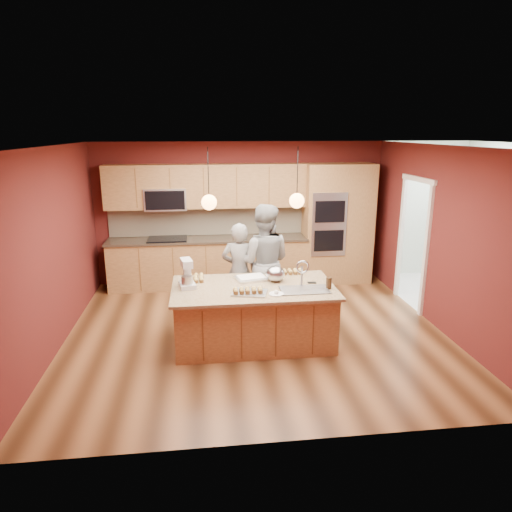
{
  "coord_description": "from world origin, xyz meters",
  "views": [
    {
      "loc": [
        -0.75,
        -6.2,
        2.9
      ],
      "look_at": [
        -0.01,
        -0.1,
        1.2
      ],
      "focal_mm": 32.0,
      "sensor_mm": 36.0,
      "label": 1
    }
  ],
  "objects": [
    {
      "name": "floor",
      "position": [
        0.0,
        0.0,
        0.0
      ],
      "size": [
        5.5,
        5.5,
        0.0
      ],
      "primitive_type": "plane",
      "color": "#422613",
      "rests_on": "ground"
    },
    {
      "name": "ceiling",
      "position": [
        0.0,
        0.0,
        2.7
      ],
      "size": [
        5.5,
        5.5,
        0.0
      ],
      "primitive_type": "plane",
      "rotation": [
        3.14,
        0.0,
        0.0
      ],
      "color": "white",
      "rests_on": "ground"
    },
    {
      "name": "wall_back",
      "position": [
        0.0,
        2.5,
        1.35
      ],
      "size": [
        5.5,
        0.0,
        5.5
      ],
      "primitive_type": "plane",
      "rotation": [
        1.57,
        0.0,
        0.0
      ],
      "color": "#531917",
      "rests_on": "ground"
    },
    {
      "name": "wall_front",
      "position": [
        0.0,
        -2.5,
        1.35
      ],
      "size": [
        5.5,
        0.0,
        5.5
      ],
      "primitive_type": "plane",
      "rotation": [
        -1.57,
        0.0,
        0.0
      ],
      "color": "#531917",
      "rests_on": "ground"
    },
    {
      "name": "wall_left",
      "position": [
        -2.75,
        0.0,
        1.35
      ],
      "size": [
        0.0,
        5.0,
        5.0
      ],
      "primitive_type": "plane",
      "rotation": [
        1.57,
        0.0,
        1.57
      ],
      "color": "#531917",
      "rests_on": "ground"
    },
    {
      "name": "wall_right",
      "position": [
        2.75,
        0.0,
        1.35
      ],
      "size": [
        0.0,
        5.0,
        5.0
      ],
      "primitive_type": "plane",
      "rotation": [
        1.57,
        0.0,
        -1.57
      ],
      "color": "#531917",
      "rests_on": "ground"
    },
    {
      "name": "cabinet_run",
      "position": [
        -0.68,
        2.25,
        0.98
      ],
      "size": [
        3.74,
        0.64,
        2.3
      ],
      "color": "brown",
      "rests_on": "floor"
    },
    {
      "name": "oven_column",
      "position": [
        1.85,
        2.19,
        1.15
      ],
      "size": [
        1.3,
        0.62,
        2.3
      ],
      "color": "brown",
      "rests_on": "floor"
    },
    {
      "name": "doorway_trim",
      "position": [
        2.73,
        0.8,
        1.05
      ],
      "size": [
        0.08,
        1.11,
        2.2
      ],
      "primitive_type": null,
      "color": "white",
      "rests_on": "wall_right"
    },
    {
      "name": "laundry_room",
      "position": [
        4.35,
        1.2,
        1.95
      ],
      "size": [
        2.6,
        2.7,
        2.7
      ],
      "color": "beige",
      "rests_on": "ground"
    },
    {
      "name": "pendant_left",
      "position": [
        -0.65,
        -0.31,
        2.0
      ],
      "size": [
        0.2,
        0.2,
        0.8
      ],
      "color": "black",
      "rests_on": "ceiling"
    },
    {
      "name": "pendant_right",
      "position": [
        0.5,
        -0.31,
        2.0
      ],
      "size": [
        0.2,
        0.2,
        0.8
      ],
      "color": "black",
      "rests_on": "ceiling"
    },
    {
      "name": "island",
      "position": [
        -0.06,
        -0.31,
        0.42
      ],
      "size": [
        2.23,
        1.26,
        1.2
      ],
      "color": "brown",
      "rests_on": "floor"
    },
    {
      "name": "person_left",
      "position": [
        -0.19,
        0.57,
        0.77
      ],
      "size": [
        0.64,
        0.5,
        1.54
      ],
      "primitive_type": "imported",
      "rotation": [
        0.0,
        0.0,
        2.88
      ],
      "color": "black",
      "rests_on": "floor"
    },
    {
      "name": "person_right",
      "position": [
        0.18,
        0.57,
        0.91
      ],
      "size": [
        1.02,
        0.87,
        1.83
      ],
      "primitive_type": "imported",
      "rotation": [
        0.0,
        0.0,
        2.92
      ],
      "color": "gray",
      "rests_on": "floor"
    },
    {
      "name": "stand_mixer",
      "position": [
        -0.98,
        -0.22,
        0.99
      ],
      "size": [
        0.26,
        0.32,
        0.39
      ],
      "rotation": [
        0.0,
        0.0,
        0.21
      ],
      "color": "silver",
      "rests_on": "island"
    },
    {
      "name": "sheet_cake",
      "position": [
        -0.07,
        0.0,
        0.85
      ],
      "size": [
        0.49,
        0.4,
        0.05
      ],
      "rotation": [
        0.0,
        0.0,
        0.21
      ],
      "color": "white",
      "rests_on": "island"
    },
    {
      "name": "cooling_rack",
      "position": [
        -0.16,
        -0.57,
        0.83
      ],
      "size": [
        0.52,
        0.42,
        0.02
      ],
      "primitive_type": "cube",
      "rotation": [
        0.0,
        0.0,
        -0.26
      ],
      "color": "#B2B5B9",
      "rests_on": "island"
    },
    {
      "name": "mixing_bowl",
      "position": [
        0.26,
        -0.11,
        0.93
      ],
      "size": [
        0.27,
        0.27,
        0.23
      ],
      "primitive_type": "ellipsoid",
      "color": "#ADAFB3",
      "rests_on": "island"
    },
    {
      "name": "plate",
      "position": [
        0.19,
        -0.66,
        0.83
      ],
      "size": [
        0.19,
        0.19,
        0.01
      ],
      "primitive_type": "cylinder",
      "color": "white",
      "rests_on": "island"
    },
    {
      "name": "tumbler",
      "position": [
        0.93,
        -0.51,
        0.9
      ],
      "size": [
        0.08,
        0.08,
        0.16
      ],
      "primitive_type": "cylinder",
      "color": "#332011",
      "rests_on": "island"
    },
    {
      "name": "phone",
      "position": [
        0.76,
        -0.26,
        0.83
      ],
      "size": [
        0.12,
        0.07,
        0.01
      ],
      "primitive_type": "cube",
      "rotation": [
        0.0,
        0.0,
        -0.08
      ],
      "color": "black",
      "rests_on": "island"
    },
    {
      "name": "cupcakes_left",
      "position": [
        -0.86,
        0.06,
        0.86
      ],
      "size": [
        0.23,
        0.31,
        0.07
      ],
      "primitive_type": null,
      "color": "tan",
      "rests_on": "island"
    },
    {
      "name": "cupcakes_rack",
      "position": [
        -0.18,
        -0.6,
        0.88
      ],
      "size": [
        0.41,
        0.16,
        0.07
      ],
      "primitive_type": null,
      "color": "tan",
      "rests_on": "island"
    },
    {
      "name": "cupcakes_right",
      "position": [
        0.57,
        0.19,
        0.86
      ],
      "size": [
        0.31,
        0.16,
        0.07
      ],
      "primitive_type": null,
      "color": "tan",
      "rests_on": "island"
    },
    {
      "name": "washer",
      "position": [
        4.17,
        0.85,
        0.5
      ],
      "size": [
        0.74,
        0.75,
        1.0
      ],
      "primitive_type": "cube",
      "rotation": [
        0.0,
        0.0,
        -0.21
      ],
      "color": "silver",
      "rests_on": "floor"
    },
    {
      "name": "dryer",
      "position": [
        4.23,
        1.54,
        0.45
      ],
      "size": [
        0.72,
        0.73,
        0.91
      ],
      "primitive_type": "cube",
      "rotation": [
        0.0,
        0.0,
        0.34
      ],
      "color": "silver",
      "rests_on": "floor"
    }
  ]
}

